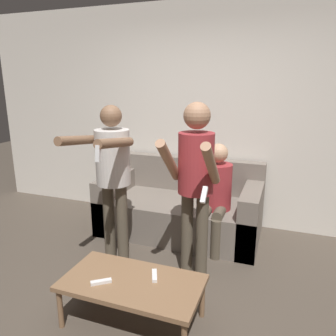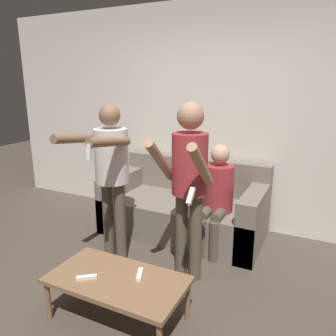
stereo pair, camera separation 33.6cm
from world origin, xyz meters
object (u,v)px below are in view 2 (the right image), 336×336
object	(u,v)px
remote_near	(87,277)
remote_far	(140,274)
person_standing_right	(189,175)
couch	(185,209)
coffee_table	(117,282)
person_standing_left	(111,166)
person_seated	(217,194)

from	to	relation	value
remote_near	remote_far	distance (m)	0.39
person_standing_right	remote_near	world-z (taller)	person_standing_right
couch	remote_far	xyz separation A→B (m)	(0.28, -1.52, 0.08)
coffee_table	remote_far	world-z (taller)	remote_far
coffee_table	person_standing_left	bearing A→B (deg)	126.87
person_standing_right	remote_far	world-z (taller)	person_standing_right
couch	remote_near	world-z (taller)	couch
coffee_table	remote_far	bearing A→B (deg)	35.73
person_standing_right	coffee_table	bearing A→B (deg)	-109.65
person_standing_left	person_standing_right	size ratio (longest dim) A/B	0.97
remote_near	person_standing_right	bearing A→B (deg)	61.42
couch	coffee_table	distance (m)	1.62
coffee_table	remote_far	xyz separation A→B (m)	(0.14, 0.10, 0.05)
couch	remote_near	bearing A→B (deg)	-91.78
person_standing_left	coffee_table	size ratio (longest dim) A/B	1.52
person_seated	person_standing_left	bearing A→B (deg)	-142.81
person_standing_right	remote_far	distance (m)	0.91
person_standing_right	remote_far	size ratio (longest dim) A/B	10.60
coffee_table	remote_far	distance (m)	0.18
person_standing_left	person_seated	size ratio (longest dim) A/B	1.37
person_standing_left	remote_near	world-z (taller)	person_standing_left
person_standing_right	remote_near	bearing A→B (deg)	-118.58
person_standing_right	person_seated	size ratio (longest dim) A/B	1.41
couch	person_seated	distance (m)	0.62
person_seated	remote_far	xyz separation A→B (m)	(-0.18, -1.29, -0.26)
remote_near	person_standing_left	bearing A→B (deg)	112.76
person_seated	remote_near	bearing A→B (deg)	-109.01
person_seated	coffee_table	bearing A→B (deg)	-102.93
couch	person_standing_right	bearing A→B (deg)	-65.23
couch	coffee_table	bearing A→B (deg)	-84.95
person_seated	coffee_table	size ratio (longest dim) A/B	1.11
couch	person_standing_left	xyz separation A→B (m)	(-0.41, -0.89, 0.70)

